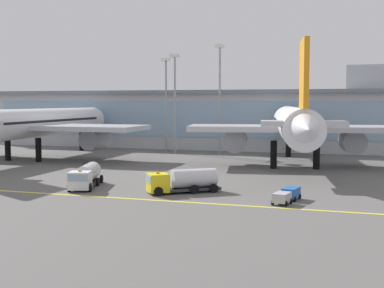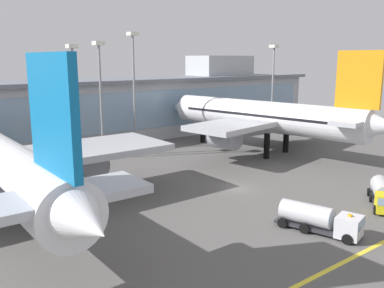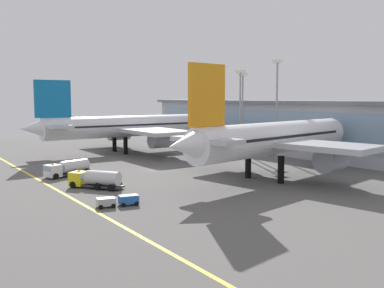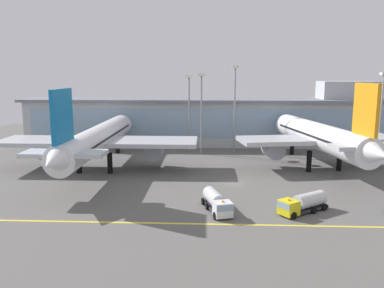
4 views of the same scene
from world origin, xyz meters
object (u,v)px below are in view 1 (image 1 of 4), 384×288
apron_light_mast_east (175,88)px  apron_light_mast_far_east (166,89)px  airliner_near_left (33,124)px  airliner_near_right (294,125)px  baggage_tug_near (86,176)px  fuel_tanker_truck (181,181)px  apron_light_mast_west (220,82)px  service_truck_far (287,195)px

apron_light_mast_east → apron_light_mast_far_east: bearing=132.4°
airliner_near_left → airliner_near_right: airliner_near_right is taller
airliner_near_left → baggage_tug_near: bearing=-135.8°
fuel_tanker_truck → baggage_tug_near: 13.14m
airliner_near_left → fuel_tanker_truck: (39.26, -26.31, -5.34)m
apron_light_mast_west → airliner_near_left: bearing=-144.4°
baggage_tug_near → apron_light_mast_far_east: 51.08m
airliner_near_right → baggage_tug_near: size_ratio=5.41×
service_truck_far → apron_light_mast_east: size_ratio=0.27×
airliner_near_right → airliner_near_left: bearing=84.1°
airliner_near_right → fuel_tanker_truck: bearing=150.9°
service_truck_far → apron_light_mast_far_east: apron_light_mast_far_east is taller
apron_light_mast_east → fuel_tanker_truck: bearing=-69.6°
apron_light_mast_far_east → airliner_near_left: bearing=-130.1°
airliner_near_right → apron_light_mast_east: (-27.03, 15.07, 6.99)m
fuel_tanker_truck → apron_light_mast_east: apron_light_mast_east is taller
airliner_near_left → fuel_tanker_truck: size_ratio=6.57×
fuel_tanker_truck → baggage_tug_near: (-13.14, -0.11, 0.00)m
apron_light_mast_east → apron_light_mast_far_east: 5.10m
airliner_near_left → fuel_tanker_truck: airliner_near_left is taller
airliner_near_right → apron_light_mast_west: size_ratio=2.16×
apron_light_mast_far_east → baggage_tug_near: bearing=-81.8°
airliner_near_left → service_truck_far: (52.40, -28.21, -6.06)m
airliner_near_right → fuel_tanker_truck: 32.30m
baggage_tug_near → apron_light_mast_east: 47.17m
baggage_tug_near → apron_light_mast_west: apron_light_mast_west is taller
fuel_tanker_truck → service_truck_far: bearing=135.9°
service_truck_far → apron_light_mast_far_east: bearing=44.7°
service_truck_far → apron_light_mast_west: size_ratio=0.25×
apron_light_mast_west → apron_light_mast_far_east: 12.49m
service_truck_far → apron_light_mast_west: (-20.96, 50.71, 14.54)m
service_truck_far → fuel_tanker_truck: bearing=93.1°
baggage_tug_near → airliner_near_right: bearing=126.3°
airliner_near_left → airliner_near_right: (49.50, 3.79, 0.33)m
baggage_tug_near → apron_light_mast_far_east: bearing=172.3°
baggage_tug_near → apron_light_mast_far_east: apron_light_mast_far_east is taller
airliner_near_right → apron_light_mast_west: 27.25m
fuel_tanker_truck → apron_light_mast_east: (-16.79, 45.18, 12.67)m
airliner_near_left → apron_light_mast_east: bearing=-50.4°
service_truck_far → apron_light_mast_east: (-29.93, 47.08, 13.39)m
fuel_tanker_truck → apron_light_mast_far_east: 54.38m
airliner_near_right → apron_light_mast_west: bearing=33.7°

